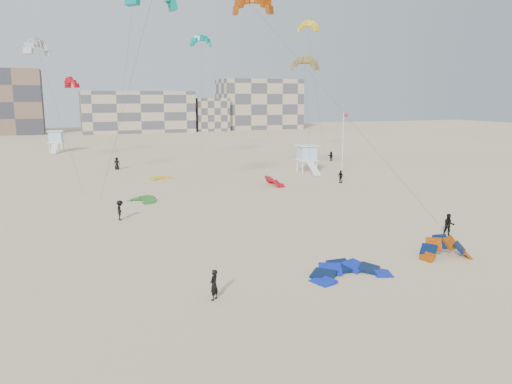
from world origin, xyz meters
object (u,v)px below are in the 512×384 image
object	(u,v)px
kite_ground_orange	(445,258)
kitesurfer_main	(214,285)
lifeguard_tower_near	(307,159)
kite_ground_blue	(349,275)

from	to	relation	value
kite_ground_orange	kitesurfer_main	size ratio (longest dim) A/B	2.07
kite_ground_orange	lifeguard_tower_near	xyz separation A→B (m)	(8.38, 36.92, 1.90)
kite_ground_orange	lifeguard_tower_near	distance (m)	37.91
kitesurfer_main	lifeguard_tower_near	xyz separation A→B (m)	(24.47, 38.17, 1.09)
kite_ground_blue	lifeguard_tower_near	xyz separation A→B (m)	(16.01, 37.54, 1.90)
kitesurfer_main	lifeguard_tower_near	size ratio (longest dim) A/B	0.31
kitesurfer_main	kite_ground_blue	bearing A→B (deg)	140.34
kite_ground_blue	lifeguard_tower_near	world-z (taller)	lifeguard_tower_near
kite_ground_orange	lifeguard_tower_near	size ratio (longest dim) A/B	0.63
kite_ground_blue	lifeguard_tower_near	distance (m)	40.85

